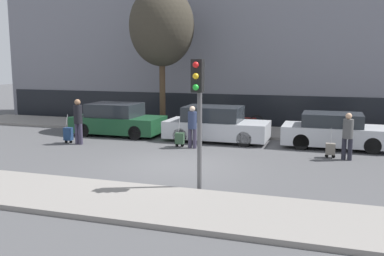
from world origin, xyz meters
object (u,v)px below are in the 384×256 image
parked_car_1 (216,125)px  parked_car_2 (335,131)px  trolley_left (68,134)px  traffic_light (198,98)px  bare_tree_near_crossing (162,27)px  trolley_right (330,149)px  trolley_center (180,138)px  pedestrian_right (348,134)px  pedestrian_left (78,119)px  parked_car_0 (117,120)px  pedestrian_center (192,124)px  parked_bicycle (245,122)px

parked_car_1 → parked_car_2: size_ratio=1.06×
parked_car_1 → trolley_left: bearing=-157.5°
trolley_left → traffic_light: (6.94, -4.64, 2.01)m
parked_car_1 → bare_tree_near_crossing: bare_tree_near_crossing is taller
trolley_right → parked_car_2: bearing=85.5°
trolley_center → traffic_light: size_ratio=0.33×
parked_car_1 → trolley_center: parked_car_1 is taller
parked_car_1 → pedestrian_right: bearing=-21.5°
trolley_center → parked_car_2: bearing=16.5°
pedestrian_left → parked_car_1: bearing=33.9°
pedestrian_left → trolley_left: (-0.54, 0.08, -0.66)m
pedestrian_right → parked_car_0: bearing=-175.3°
parked_car_0 → traffic_light: (5.97, -7.03, 1.72)m
parked_car_2 → bare_tree_near_crossing: size_ratio=0.60×
parked_car_1 → bare_tree_near_crossing: bearing=147.3°
parked_car_0 → parked_car_2: parked_car_0 is taller
pedestrian_center → pedestrian_right: 5.55m
parked_car_0 → parked_car_2: (9.29, -0.02, -0.03)m
pedestrian_center → trolley_right: size_ratio=1.54×
parked_car_2 → traffic_light: size_ratio=1.20×
trolley_left → pedestrian_center: 5.15m
pedestrian_right → bare_tree_near_crossing: bare_tree_near_crossing is taller
traffic_light → trolley_left: bearing=146.2°
parked_car_0 → bare_tree_near_crossing: (1.40, 1.96, 4.21)m
trolley_left → parked_bicycle: (6.32, 4.81, 0.12)m
pedestrian_left → parked_car_2: bearing=22.6°
parked_car_0 → pedestrian_left: 2.53m
bare_tree_near_crossing → pedestrian_right: bearing=-26.1°
parked_car_2 → pedestrian_right: (0.38, -2.07, 0.27)m
parked_car_0 → trolley_right: bearing=-11.9°
pedestrian_left → trolley_center: bearing=19.2°
pedestrian_left → bare_tree_near_crossing: (1.83, 4.43, 3.84)m
trolley_right → parked_bicycle: (-3.79, 4.35, 0.18)m
parked_car_1 → parked_car_2: bearing=0.8°
trolley_right → parked_bicycle: parked_bicycle is taller
parked_car_0 → pedestrian_right: (9.66, -2.09, 0.23)m
parked_car_0 → trolley_right: (9.14, -1.93, -0.35)m
parked_car_2 → parked_bicycle: size_ratio=2.26×
trolley_left → pedestrian_left: bearing=-8.4°
parked_car_2 → pedestrian_right: size_ratio=2.51×
parked_car_1 → trolley_center: (-1.01, -1.63, -0.34)m
parked_car_1 → pedestrian_right: 5.46m
traffic_light → parked_bicycle: traffic_light is taller
trolley_right → parked_bicycle: 5.77m
parked_car_0 → pedestrian_right: pedestrian_right is taller
trolley_center → bare_tree_near_crossing: size_ratio=0.16×
pedestrian_left → traffic_light: traffic_light is taller
traffic_light → parked_bicycle: bearing=93.7°
parked_bicycle → trolley_left: bearing=-142.7°
trolley_left → bare_tree_near_crossing: size_ratio=0.18×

